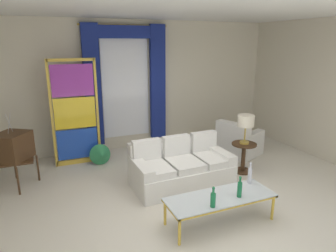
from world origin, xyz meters
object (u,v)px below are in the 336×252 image
Objects in this scene: round_side_table at (243,155)px; table_lamp_brass at (246,122)px; couch_white_long at (180,168)px; bottle_blue_decanter at (250,174)px; bottle_amber_squat at (240,189)px; bottle_crystal_tall at (213,199)px; armchair_white at (238,142)px; peacock_figurine at (101,156)px; vintage_tv at (13,148)px; coffee_table at (220,198)px; stained_glass_divider at (75,115)px.

round_side_table is 1.04× the size of table_lamp_brass.
couch_white_long is at bearing 178.79° from table_lamp_brass.
bottle_blue_decanter is 1.37m from round_side_table.
bottle_blue_decanter is at bearing 36.75° from bottle_amber_squat.
bottle_blue_decanter is 1.09× the size of bottle_amber_squat.
bottle_blue_decanter is at bearing 23.72° from bottle_crystal_tall.
peacock_figurine is (-3.03, 0.56, -0.07)m from armchair_white.
couch_white_long is 1.32× the size of vintage_tv.
armchair_white is at bearing -10.56° from peacock_figurine.
armchair_white is at bearing 23.92° from couch_white_long.
bottle_amber_squat reaches higher than peacock_figurine.
vintage_tv reaches higher than bottle_crystal_tall.
coffee_table is at bearing -90.28° from couch_white_long.
stained_glass_divider is (-1.59, 1.70, 0.75)m from couch_white_long.
table_lamp_brass reaches higher than bottle_crystal_tall.
bottle_crystal_tall is 2.28m from table_lamp_brass.
armchair_white is (4.60, -0.20, -0.44)m from vintage_tv.
coffee_table is 1.17× the size of vintage_tv.
bottle_crystal_tall is 3.18m from armchair_white.
table_lamp_brass reaches higher than bottle_blue_decanter.
table_lamp_brass reaches higher than couch_white_long.
peacock_figurine is at bearing 150.90° from table_lamp_brass.
armchair_white is 3.64m from stained_glass_divider.
bottle_amber_squat reaches higher than bottle_crystal_tall.
couch_white_long is 5.21× the size of bottle_blue_decanter.
bottle_crystal_tall is 0.13× the size of stained_glass_divider.
bottle_blue_decanter is at bearing -52.15° from stained_glass_divider.
round_side_table is at bearing 51.65° from bottle_amber_squat.
coffee_table is at bearing -130.51° from armchair_white.
stained_glass_divider is 3.42m from table_lamp_brass.
vintage_tv is 0.61× the size of stained_glass_divider.
couch_white_long is 2.45m from stained_glass_divider.
vintage_tv is at bearing 134.11° from bottle_crystal_tall.
round_side_table is (1.37, -0.03, 0.05)m from couch_white_long.
couch_white_long reaches higher than bottle_amber_squat.
couch_white_long is at bearing 178.79° from round_side_table.
couch_white_long is 3.12× the size of table_lamp_brass.
couch_white_long is 1.50m from bottle_amber_squat.
bottle_blue_decanter is at bearing -122.85° from round_side_table.
vintage_tv is 4.62m from armchair_white.
stained_glass_divider is (-3.44, 0.88, 0.77)m from armchair_white.
couch_white_long is at bearing 98.85° from bottle_amber_squat.
bottle_crystal_tall is at bearing -72.54° from peacock_figurine.
coffee_table is at bearing -136.00° from round_side_table.
armchair_white is 0.98m from round_side_table.
vintage_tv reaches higher than bottle_blue_decanter.
couch_white_long is 5.68× the size of bottle_amber_squat.
bottle_crystal_tall is at bearing -156.28° from bottle_blue_decanter.
peacock_figurine is (-1.18, 1.39, -0.08)m from couch_white_long.
round_side_table is 0.67m from table_lamp_brass.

